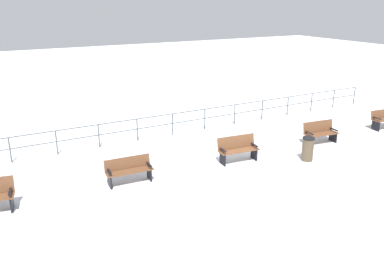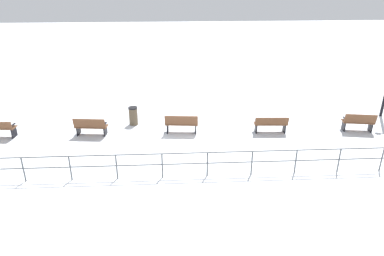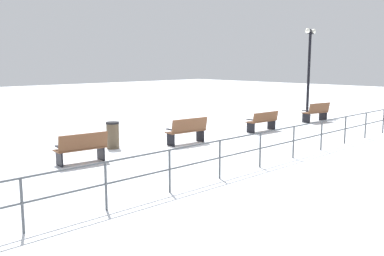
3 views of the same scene
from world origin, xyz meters
name	(u,v)px [view 3 (image 3 of 3)]	position (x,y,z in m)	size (l,w,h in m)	color
ground_plane	(188,144)	(0.00, 0.00, 0.00)	(80.00, 80.00, 0.00)	white
bench_nearest	(316,112)	(-0.22, -8.35, 0.48)	(0.80, 1.50, 0.94)	brown
bench_second	(263,121)	(-0.13, -4.18, 0.45)	(0.58, 1.57, 0.84)	brown
bench_third	(187,131)	(0.05, 0.01, 0.49)	(0.67, 1.57, 0.95)	brown
bench_fourth	(82,148)	(0.05, 4.19, 0.45)	(0.72, 1.52, 0.91)	brown
lamppost_near	(309,60)	(1.61, -10.55, 3.02)	(0.26, 0.88, 4.68)	black
waterfront_railing	(278,140)	(-3.80, 0.00, 0.67)	(0.05, 21.60, 1.00)	#4C5156
trash_bin	(113,135)	(1.23, 2.36, 0.46)	(0.44, 0.44, 0.91)	brown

